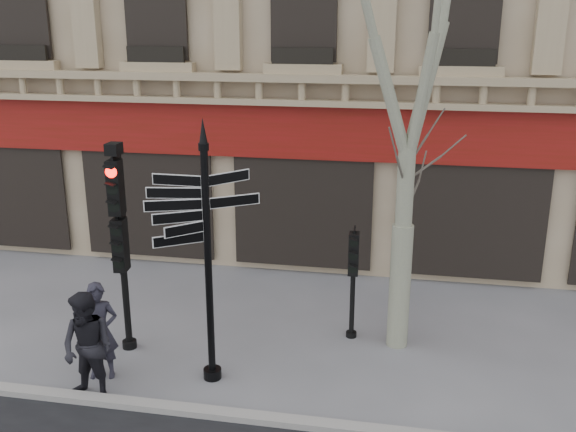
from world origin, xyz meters
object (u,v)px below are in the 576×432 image
traffic_signal_main (120,223)px  pedestrian_b (88,348)px  fingerpost (206,210)px  traffic_signal_secondary (353,265)px  pedestrian_a (99,331)px

traffic_signal_main → pedestrian_b: traffic_signal_main is taller
fingerpost → traffic_signal_main: size_ratio=1.15×
traffic_signal_main → traffic_signal_secondary: 4.51m
traffic_signal_main → traffic_signal_secondary: traffic_signal_main is taller
pedestrian_a → traffic_signal_secondary: bearing=12.6°
traffic_signal_secondary → pedestrian_a: 4.88m
traffic_signal_main → pedestrian_a: size_ratio=2.26×
fingerpost → traffic_signal_main: bearing=134.8°
pedestrian_b → pedestrian_a: bearing=113.1°
fingerpost → traffic_signal_main: fingerpost is taller
pedestrian_b → traffic_signal_main: bearing=104.9°
pedestrian_a → pedestrian_b: size_ratio=0.93×
fingerpost → pedestrian_b: fingerpost is taller
traffic_signal_secondary → pedestrian_b: 5.12m
traffic_signal_secondary → pedestrian_b: bearing=-146.0°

